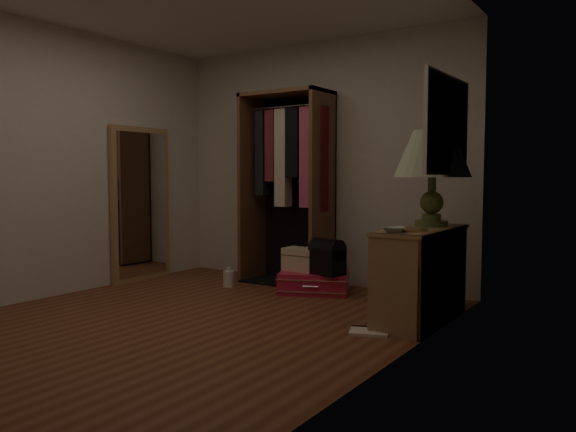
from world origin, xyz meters
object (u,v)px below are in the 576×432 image
object	(u,v)px
console_bookshelf	(422,271)
black_bag	(327,256)
white_jug	(229,278)
floor_mirror	(141,204)
table_lamp	(432,156)
pink_suitcase	(314,282)
train_case	(301,259)
open_wardrobe	(291,171)

from	to	relation	value
console_bookshelf	black_bag	xyz separation A→B (m)	(-1.09, 0.37, -0.01)
console_bookshelf	black_bag	size ratio (longest dim) A/B	3.10
white_jug	floor_mirror	bearing A→B (deg)	-167.82
black_bag	table_lamp	world-z (taller)	table_lamp
pink_suitcase	white_jug	xyz separation A→B (m)	(-0.89, -0.26, -0.02)
train_case	black_bag	size ratio (longest dim) A/B	0.95
black_bag	white_jug	size ratio (longest dim) A/B	1.75
console_bookshelf	pink_suitcase	xyz separation A→B (m)	(-1.28, 0.44, -0.29)
open_wardrobe	black_bag	bearing A→B (deg)	-28.21
table_lamp	white_jug	bearing A→B (deg)	179.80
open_wardrobe	black_bag	distance (m)	1.11
black_bag	floor_mirror	bearing A→B (deg)	-155.23
pink_suitcase	console_bookshelf	bearing A→B (deg)	-42.60
black_bag	console_bookshelf	bearing A→B (deg)	-4.93
console_bookshelf	train_case	distance (m)	1.48
console_bookshelf	white_jug	world-z (taller)	console_bookshelf
open_wardrobe	white_jug	bearing A→B (deg)	-128.08
open_wardrobe	pink_suitcase	bearing A→B (deg)	-31.18
floor_mirror	train_case	world-z (taller)	floor_mirror
console_bookshelf	floor_mirror	distance (m)	3.27
floor_mirror	table_lamp	distance (m)	3.28
console_bookshelf	floor_mirror	world-z (taller)	floor_mirror
pink_suitcase	train_case	world-z (taller)	train_case
pink_suitcase	train_case	distance (m)	0.26
train_case	table_lamp	world-z (taller)	table_lamp
pink_suitcase	open_wardrobe	bearing A→B (deg)	125.14
open_wardrobe	table_lamp	distance (m)	1.84
pink_suitcase	train_case	xyz separation A→B (m)	(-0.14, -0.03, 0.22)
console_bookshelf	white_jug	size ratio (longest dim) A/B	5.42
console_bookshelf	open_wardrobe	xyz separation A→B (m)	(-1.75, 0.72, 0.82)
open_wardrobe	white_jug	world-z (taller)	open_wardrobe
console_bookshelf	open_wardrobe	distance (m)	2.06
floor_mirror	table_lamp	bearing A→B (deg)	3.93
black_bag	white_jug	world-z (taller)	black_bag
console_bookshelf	black_bag	bearing A→B (deg)	161.28
train_case	table_lamp	size ratio (longest dim) A/B	0.44
table_lamp	console_bookshelf	bearing A→B (deg)	-91.46
open_wardrobe	white_jug	size ratio (longest dim) A/B	9.92
console_bookshelf	table_lamp	world-z (taller)	table_lamp
open_wardrobe	floor_mirror	bearing A→B (deg)	-152.68
train_case	white_jug	distance (m)	0.82
floor_mirror	black_bag	bearing A→B (deg)	10.98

